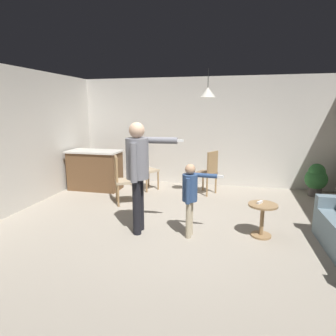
{
  "coord_description": "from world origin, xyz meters",
  "views": [
    {
      "loc": [
        0.88,
        -4.24,
        1.95
      ],
      "look_at": [
        -0.2,
        0.23,
        1.0
      ],
      "focal_mm": 31.22,
      "sensor_mm": 36.0,
      "label": 1
    }
  ],
  "objects_px": {
    "spare_remote_on_table": "(260,202)",
    "dining_chair_centre_back": "(122,178)",
    "kitchen_counter": "(95,170)",
    "dining_chair_by_counter": "(208,171)",
    "potted_plant_corner": "(316,178)",
    "person_child": "(191,192)",
    "dining_chair_near_wall": "(145,168)",
    "person_adult": "(138,166)",
    "side_table_by_couch": "(262,216)"
  },
  "relations": [
    {
      "from": "person_child",
      "to": "dining_chair_by_counter",
      "type": "distance_m",
      "value": 2.35
    },
    {
      "from": "person_child",
      "to": "dining_chair_centre_back",
      "type": "height_order",
      "value": "person_child"
    },
    {
      "from": "dining_chair_near_wall",
      "to": "dining_chair_by_counter",
      "type": "bearing_deg",
      "value": 33.81
    },
    {
      "from": "spare_remote_on_table",
      "to": "dining_chair_centre_back",
      "type": "bearing_deg",
      "value": 160.02
    },
    {
      "from": "potted_plant_corner",
      "to": "person_child",
      "type": "bearing_deg",
      "value": -130.94
    },
    {
      "from": "side_table_by_couch",
      "to": "dining_chair_centre_back",
      "type": "distance_m",
      "value": 2.86
    },
    {
      "from": "person_adult",
      "to": "person_child",
      "type": "height_order",
      "value": "person_adult"
    },
    {
      "from": "side_table_by_couch",
      "to": "potted_plant_corner",
      "type": "relative_size",
      "value": 0.71
    },
    {
      "from": "dining_chair_by_counter",
      "to": "dining_chair_centre_back",
      "type": "xyz_separation_m",
      "value": [
        -1.63,
        -1.11,
        0.0
      ]
    },
    {
      "from": "dining_chair_centre_back",
      "to": "person_child",
      "type": "bearing_deg",
      "value": 24.16
    },
    {
      "from": "dining_chair_centre_back",
      "to": "kitchen_counter",
      "type": "bearing_deg",
      "value": -158.08
    },
    {
      "from": "dining_chair_by_counter",
      "to": "potted_plant_corner",
      "type": "distance_m",
      "value": 2.41
    },
    {
      "from": "kitchen_counter",
      "to": "person_child",
      "type": "distance_m",
      "value": 3.42
    },
    {
      "from": "dining_chair_by_counter",
      "to": "person_child",
      "type": "bearing_deg",
      "value": -152.36
    },
    {
      "from": "potted_plant_corner",
      "to": "spare_remote_on_table",
      "type": "relative_size",
      "value": 5.66
    },
    {
      "from": "dining_chair_near_wall",
      "to": "potted_plant_corner",
      "type": "height_order",
      "value": "dining_chair_near_wall"
    },
    {
      "from": "person_child",
      "to": "dining_chair_by_counter",
      "type": "xyz_separation_m",
      "value": [
        0.02,
        2.35,
        -0.16
      ]
    },
    {
      "from": "person_child",
      "to": "dining_chair_centre_back",
      "type": "bearing_deg",
      "value": -123.61
    },
    {
      "from": "dining_chair_centre_back",
      "to": "potted_plant_corner",
      "type": "bearing_deg",
      "value": 82.54
    },
    {
      "from": "kitchen_counter",
      "to": "dining_chair_by_counter",
      "type": "distance_m",
      "value": 2.71
    },
    {
      "from": "side_table_by_couch",
      "to": "spare_remote_on_table",
      "type": "bearing_deg",
      "value": 153.09
    },
    {
      "from": "kitchen_counter",
      "to": "spare_remote_on_table",
      "type": "distance_m",
      "value": 4.13
    },
    {
      "from": "side_table_by_couch",
      "to": "kitchen_counter",
      "type": "bearing_deg",
      "value": 153.5
    },
    {
      "from": "side_table_by_couch",
      "to": "spare_remote_on_table",
      "type": "distance_m",
      "value": 0.22
    },
    {
      "from": "potted_plant_corner",
      "to": "spare_remote_on_table",
      "type": "bearing_deg",
      "value": -118.93
    },
    {
      "from": "spare_remote_on_table",
      "to": "dining_chair_near_wall",
      "type": "bearing_deg",
      "value": 140.68
    },
    {
      "from": "side_table_by_couch",
      "to": "dining_chair_near_wall",
      "type": "height_order",
      "value": "dining_chair_near_wall"
    },
    {
      "from": "dining_chair_by_counter",
      "to": "spare_remote_on_table",
      "type": "relative_size",
      "value": 7.69
    },
    {
      "from": "dining_chair_near_wall",
      "to": "person_child",
      "type": "bearing_deg",
      "value": -24.77
    },
    {
      "from": "person_child",
      "to": "spare_remote_on_table",
      "type": "height_order",
      "value": "person_child"
    },
    {
      "from": "kitchen_counter",
      "to": "dining_chair_near_wall",
      "type": "distance_m",
      "value": 1.22
    },
    {
      "from": "dining_chair_by_counter",
      "to": "dining_chair_near_wall",
      "type": "relative_size",
      "value": 1.0
    },
    {
      "from": "kitchen_counter",
      "to": "potted_plant_corner",
      "type": "relative_size",
      "value": 1.71
    },
    {
      "from": "dining_chair_centre_back",
      "to": "person_adult",
      "type": "bearing_deg",
      "value": 4.18
    },
    {
      "from": "potted_plant_corner",
      "to": "dining_chair_near_wall",
      "type": "bearing_deg",
      "value": -173.52
    },
    {
      "from": "side_table_by_couch",
      "to": "person_child",
      "type": "bearing_deg",
      "value": -166.53
    },
    {
      "from": "side_table_by_couch",
      "to": "dining_chair_by_counter",
      "type": "xyz_separation_m",
      "value": [
        -1.05,
        2.09,
        0.22
      ]
    },
    {
      "from": "dining_chair_near_wall",
      "to": "spare_remote_on_table",
      "type": "bearing_deg",
      "value": -6.42
    },
    {
      "from": "person_adult",
      "to": "person_child",
      "type": "distance_m",
      "value": 0.89
    },
    {
      "from": "kitchen_counter",
      "to": "person_child",
      "type": "height_order",
      "value": "person_child"
    },
    {
      "from": "dining_chair_centre_back",
      "to": "spare_remote_on_table",
      "type": "relative_size",
      "value": 7.69
    },
    {
      "from": "spare_remote_on_table",
      "to": "dining_chair_by_counter",
      "type": "bearing_deg",
      "value": 115.83
    },
    {
      "from": "person_adult",
      "to": "potted_plant_corner",
      "type": "distance_m",
      "value": 4.3
    },
    {
      "from": "person_child",
      "to": "side_table_by_couch",
      "type": "bearing_deg",
      "value": 107.41
    },
    {
      "from": "potted_plant_corner",
      "to": "dining_chair_by_counter",
      "type": "bearing_deg",
      "value": -170.06
    },
    {
      "from": "dining_chair_near_wall",
      "to": "potted_plant_corner",
      "type": "bearing_deg",
      "value": 39.38
    },
    {
      "from": "dining_chair_by_counter",
      "to": "dining_chair_near_wall",
      "type": "height_order",
      "value": "same"
    },
    {
      "from": "kitchen_counter",
      "to": "side_table_by_couch",
      "type": "relative_size",
      "value": 2.42
    },
    {
      "from": "kitchen_counter",
      "to": "spare_remote_on_table",
      "type": "xyz_separation_m",
      "value": [
        3.7,
        -1.84,
        0.06
      ]
    },
    {
      "from": "kitchen_counter",
      "to": "dining_chair_near_wall",
      "type": "height_order",
      "value": "dining_chair_near_wall"
    }
  ]
}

